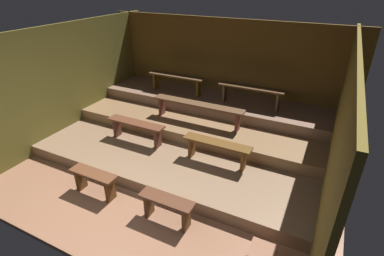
# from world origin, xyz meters

# --- Properties ---
(ground) EXTENTS (6.15, 5.36, 0.08)m
(ground) POSITION_xyz_m (0.00, 2.28, -0.04)
(ground) COLOR #8B5E45
(wall_back) EXTENTS (6.15, 0.06, 2.41)m
(wall_back) POSITION_xyz_m (0.00, 4.59, 1.21)
(wall_back) COLOR brown
(wall_back) RESTS_ON ground
(wall_left) EXTENTS (0.06, 5.36, 2.41)m
(wall_left) POSITION_xyz_m (-2.71, 2.28, 1.21)
(wall_left) COLOR brown
(wall_left) RESTS_ON ground
(wall_right) EXTENTS (0.06, 5.36, 2.41)m
(wall_right) POSITION_xyz_m (2.71, 2.28, 1.21)
(wall_right) COLOR brown
(wall_right) RESTS_ON ground
(platform_lower) EXTENTS (5.35, 3.55, 0.23)m
(platform_lower) POSITION_xyz_m (0.00, 2.79, 0.12)
(platform_lower) COLOR #83654A
(platform_lower) RESTS_ON ground
(platform_middle) EXTENTS (5.35, 2.13, 0.23)m
(platform_middle) POSITION_xyz_m (0.00, 3.49, 0.35)
(platform_middle) COLOR olive
(platform_middle) RESTS_ON platform_lower
(platform_upper) EXTENTS (5.35, 1.19, 0.23)m
(platform_upper) POSITION_xyz_m (0.00, 3.97, 0.58)
(platform_upper) COLOR #7F5E4A
(platform_upper) RESTS_ON platform_middle
(bench_floor_left) EXTENTS (0.84, 0.25, 0.44)m
(bench_floor_left) POSITION_xyz_m (-0.69, 0.69, 0.31)
(bench_floor_left) COLOR brown
(bench_floor_left) RESTS_ON ground
(bench_floor_right) EXTENTS (0.84, 0.25, 0.44)m
(bench_floor_right) POSITION_xyz_m (0.69, 0.69, 0.31)
(bench_floor_right) COLOR #55311F
(bench_floor_right) RESTS_ON ground
(bench_lower_left) EXTENTS (1.25, 0.25, 0.44)m
(bench_lower_left) POSITION_xyz_m (-0.88, 2.13, 0.56)
(bench_lower_left) COLOR brown
(bench_lower_left) RESTS_ON platform_lower
(bench_lower_right) EXTENTS (1.25, 0.25, 0.44)m
(bench_lower_right) POSITION_xyz_m (0.88, 2.13, 0.56)
(bench_lower_right) COLOR brown
(bench_lower_right) RESTS_ON platform_lower
(bench_middle_center) EXTENTS (2.02, 0.25, 0.44)m
(bench_middle_center) POSITION_xyz_m (0.05, 3.06, 0.81)
(bench_middle_center) COLOR brown
(bench_middle_center) RESTS_ON platform_middle
(bench_upper_left) EXTENTS (1.43, 0.25, 0.44)m
(bench_upper_left) POSITION_xyz_m (-0.93, 3.90, 1.03)
(bench_upper_left) COLOR brown
(bench_upper_left) RESTS_ON platform_upper
(bench_upper_right) EXTENTS (1.43, 0.25, 0.44)m
(bench_upper_right) POSITION_xyz_m (0.93, 3.90, 1.03)
(bench_upper_right) COLOR brown
(bench_upper_right) RESTS_ON platform_upper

